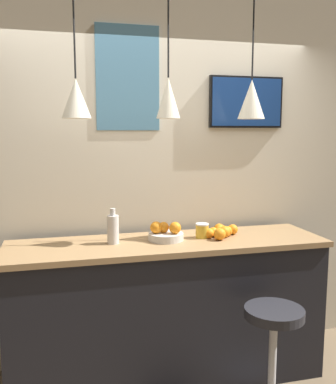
{
  "coord_description": "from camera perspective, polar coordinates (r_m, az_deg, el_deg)",
  "views": [
    {
      "loc": [
        -0.73,
        -2.3,
        1.8
      ],
      "look_at": [
        0.0,
        0.55,
        1.38
      ],
      "focal_mm": 40.0,
      "sensor_mm": 36.0,
      "label": 1
    }
  ],
  "objects": [
    {
      "name": "back_wall",
      "position": [
        3.37,
        -1.76,
        2.07
      ],
      "size": [
        8.0,
        0.06,
        2.9
      ],
      "color": "beige",
      "rests_on": "ground_plane"
    },
    {
      "name": "juice_bottle",
      "position": [
        2.97,
        -7.35,
        -4.88
      ],
      "size": [
        0.08,
        0.08,
        0.25
      ],
      "color": "silver",
      "rests_on": "service_counter"
    },
    {
      "name": "wall_poster",
      "position": [
        3.3,
        -5.37,
        14.89
      ],
      "size": [
        0.48,
        0.01,
        0.77
      ],
      "color": "teal"
    },
    {
      "name": "pendant_lamp_middle",
      "position": [
        2.94,
        0.04,
        12.5
      ],
      "size": [
        0.16,
        0.16,
        0.91
      ],
      "color": "black"
    },
    {
      "name": "service_counter",
      "position": [
        3.21,
        0.0,
        -15.48
      ],
      "size": [
        2.25,
        0.61,
        1.03
      ],
      "color": "black",
      "rests_on": "ground_plane"
    },
    {
      "name": "mounted_tv",
      "position": [
        3.54,
        10.4,
        11.7
      ],
      "size": [
        0.62,
        0.04,
        0.4
      ],
      "color": "black"
    },
    {
      "name": "spread_jar",
      "position": [
        3.13,
        4.57,
        -5.15
      ],
      "size": [
        0.1,
        0.1,
        0.11
      ],
      "color": "gold",
      "rests_on": "service_counter"
    },
    {
      "name": "pendant_lamp_left",
      "position": [
        2.85,
        -12.16,
        12.17
      ],
      "size": [
        0.19,
        0.19,
        0.92
      ],
      "color": "black"
    },
    {
      "name": "orange_pile",
      "position": [
        3.18,
        7.15,
        -5.23
      ],
      "size": [
        0.28,
        0.25,
        0.09
      ],
      "color": "orange",
      "rests_on": "service_counter"
    },
    {
      "name": "bar_stool",
      "position": [
        2.92,
        13.83,
        -18.95
      ],
      "size": [
        0.4,
        0.4,
        0.71
      ],
      "color": "#B7B7BC",
      "rests_on": "ground_plane"
    },
    {
      "name": "fruit_bowl",
      "position": [
        3.05,
        -0.32,
        -5.55
      ],
      "size": [
        0.25,
        0.25,
        0.14
      ],
      "color": "beige",
      "rests_on": "service_counter"
    },
    {
      "name": "pendant_lamp_right",
      "position": [
        3.15,
        11.08,
        12.08
      ],
      "size": [
        0.19,
        0.19,
        0.91
      ],
      "color": "black"
    }
  ]
}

